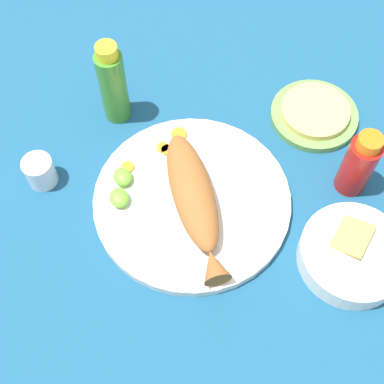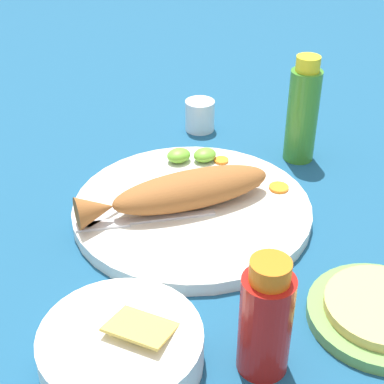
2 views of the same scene
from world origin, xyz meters
The scene contains 17 objects.
ground_plane centered at (0.00, 0.00, 0.00)m, with size 4.00×4.00×0.00m, color navy.
main_plate centered at (0.00, 0.00, 0.01)m, with size 0.33×0.33×0.02m, color silver.
fried_fish centered at (-0.02, 0.00, 0.04)m, with size 0.27×0.10×0.05m.
fork_near centered at (-0.08, 0.00, 0.02)m, with size 0.18×0.08×0.00m.
fork_far centered at (-0.07, 0.05, 0.02)m, with size 0.18×0.07×0.00m.
carrot_slice_near centered at (0.13, -0.03, 0.02)m, with size 0.03×0.03×0.00m, color orange.
carrot_slice_mid centered at (0.10, 0.00, 0.02)m, with size 0.02×0.02×0.00m, color orange.
carrot_slice_far centered at (0.11, 0.01, 0.02)m, with size 0.02×0.02×0.00m, color orange.
carrot_slice_extra centered at (0.10, 0.08, 0.02)m, with size 0.02×0.02×0.00m, color orange.
lime_wedge_main centered at (0.08, 0.09, 0.03)m, with size 0.04×0.03×0.02m, color #6BB233.
lime_wedge_side centered at (0.04, 0.11, 0.03)m, with size 0.04×0.03×0.02m, color #6BB233.
hot_sauce_bottle_red centered at (-0.08, -0.26, 0.06)m, with size 0.05×0.05×0.14m.
hot_sauce_bottle_green centered at (0.23, 0.05, 0.08)m, with size 0.05×0.05×0.17m.
salt_cup centered at (0.15, 0.21, 0.02)m, with size 0.05×0.05×0.05m.
guacamole_bowl centered at (-0.20, -0.18, 0.02)m, with size 0.17×0.17×0.05m.
tortilla_plate centered at (0.07, -0.28, 0.01)m, with size 0.16×0.16×0.01m, color #6B9E4C.
tortilla_stack centered at (0.07, -0.28, 0.02)m, with size 0.12×0.12×0.01m, color #E0C666.
Camera 2 is at (-0.35, -0.57, 0.48)m, focal length 55.00 mm.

